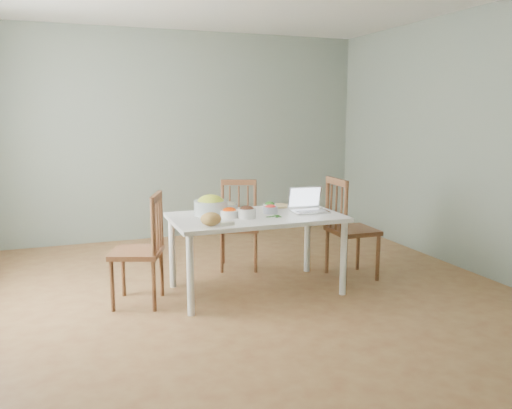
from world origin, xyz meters
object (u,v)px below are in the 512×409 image
object	(u,v)px
chair_far	(239,225)
laptop	(310,200)
chair_left	(137,249)
chair_right	(353,228)
bread_boule	(211,219)
bowl_squash	(211,205)
dining_table	(256,253)

from	to	relation	value
chair_far	laptop	world-z (taller)	laptop
chair_left	chair_right	bearing A→B (deg)	109.97
bread_boule	laptop	xyz separation A→B (m)	(1.04, 0.24, 0.06)
chair_left	chair_right	world-z (taller)	chair_right
chair_left	bread_boule	bearing A→B (deg)	79.55
bowl_squash	chair_far	bearing A→B (deg)	51.38
dining_table	laptop	xyz separation A→B (m)	(0.53, -0.04, 0.48)
chair_far	chair_left	size ratio (longest dim) A/B	0.96
bowl_squash	laptop	world-z (taller)	laptop
chair_right	laptop	world-z (taller)	chair_right
chair_right	bread_boule	distance (m)	1.63
bowl_squash	chair_right	bearing A→B (deg)	-4.47
chair_left	bowl_squash	distance (m)	0.78
chair_right	dining_table	bearing A→B (deg)	94.23
bread_boule	bowl_squash	world-z (taller)	bowl_squash
chair_left	laptop	world-z (taller)	chair_left
chair_right	bowl_squash	size ratio (longest dim) A/B	3.31
chair_far	bread_boule	xyz separation A→B (m)	(-0.59, -1.03, 0.31)
dining_table	chair_right	size ratio (longest dim) A/B	1.52
chair_right	bowl_squash	world-z (taller)	chair_right
chair_far	bowl_squash	xyz separation A→B (m)	(-0.46, -0.58, 0.34)
dining_table	chair_far	distance (m)	0.76
dining_table	chair_far	xyz separation A→B (m)	(0.08, 0.75, 0.11)
chair_far	chair_right	size ratio (longest dim) A/B	0.92
dining_table	chair_right	world-z (taller)	chair_right
bowl_squash	bread_boule	bearing A→B (deg)	-105.43
chair_right	chair_far	bearing A→B (deg)	56.10
chair_left	bread_boule	distance (m)	0.73
bread_boule	dining_table	bearing A→B (deg)	29.32
bread_boule	laptop	bearing A→B (deg)	13.26
dining_table	bowl_squash	world-z (taller)	bowl_squash
chair_far	bowl_squash	size ratio (longest dim) A/B	3.04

